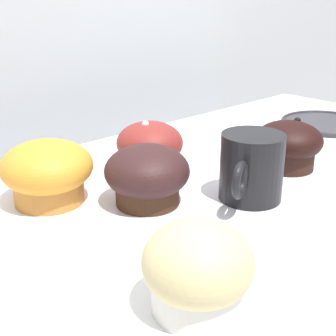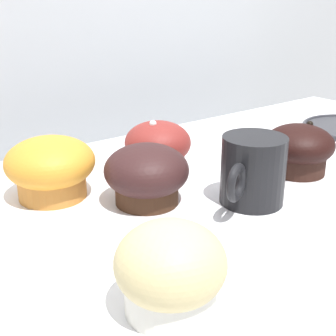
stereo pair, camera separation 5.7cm
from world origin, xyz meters
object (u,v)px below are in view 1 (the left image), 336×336
at_px(coffee_cup, 251,166).
at_px(serving_plate, 327,123).
at_px(muffin_back_left, 47,172).
at_px(muffin_front_left, 150,147).
at_px(muffin_front_center, 147,175).
at_px(muffin_back_right, 288,145).
at_px(muffin_front_right, 198,270).

height_order(coffee_cup, serving_plate, coffee_cup).
distance_m(muffin_back_left, muffin_front_left, 0.17).
xyz_separation_m(muffin_front_center, serving_plate, (0.51, 0.03, -0.03)).
height_order(muffin_back_right, muffin_front_left, muffin_front_left).
distance_m(muffin_back_right, muffin_front_left, 0.21).
distance_m(muffin_front_center, coffee_cup, 0.13).
bearing_deg(muffin_front_right, muffin_front_center, 60.84).
distance_m(muffin_back_right, serving_plate, 0.28).
height_order(muffin_front_center, muffin_back_right, muffin_front_center).
bearing_deg(muffin_back_right, muffin_front_right, -157.58).
distance_m(muffin_back_right, coffee_cup, 0.14).
distance_m(muffin_front_left, coffee_cup, 0.18).
height_order(muffin_front_center, coffee_cup, coffee_cup).
bearing_deg(muffin_front_left, serving_plate, -7.93).
height_order(muffin_back_left, muffin_front_right, same).
bearing_deg(muffin_front_right, muffin_back_left, 86.57).
bearing_deg(coffee_cup, muffin_back_right, 13.80).
height_order(muffin_front_center, serving_plate, muffin_front_center).
relative_size(muffin_front_center, muffin_front_left, 1.07).
bearing_deg(muffin_back_left, muffin_front_center, -45.25).
relative_size(muffin_back_left, serving_plate, 0.65).
distance_m(coffee_cup, serving_plate, 0.42).
relative_size(muffin_back_left, muffin_front_left, 1.16).
relative_size(muffin_front_center, serving_plate, 0.60).
bearing_deg(muffin_back_left, muffin_front_right, -93.43).
relative_size(muffin_front_center, coffee_cup, 0.92).
bearing_deg(serving_plate, muffin_back_left, 174.64).
bearing_deg(serving_plate, coffee_cup, -163.87).
distance_m(muffin_back_right, muffin_front_right, 0.38).
relative_size(muffin_back_left, muffin_front_right, 1.23).
distance_m(muffin_front_center, muffin_front_right, 0.22).
bearing_deg(muffin_front_center, muffin_front_right, -119.16).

